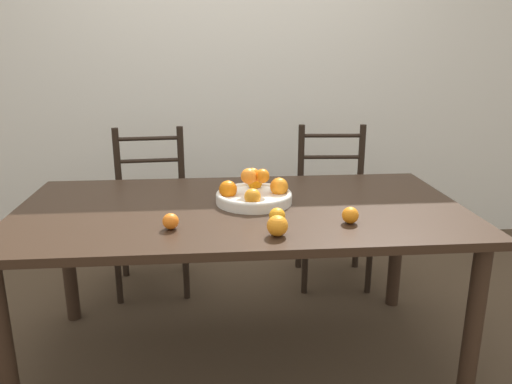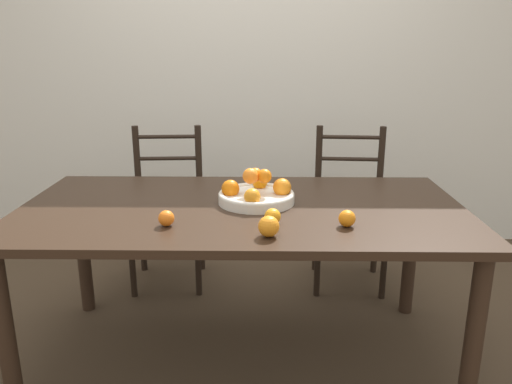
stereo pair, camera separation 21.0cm
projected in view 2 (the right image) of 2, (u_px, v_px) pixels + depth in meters
ground_plane at (243, 354)px, 2.39m from camera, size 12.00×12.00×0.00m
wall_back at (251, 64)px, 3.50m from camera, size 8.00×0.06×2.60m
dining_table at (242, 223)px, 2.20m from camera, size 1.93×1.00×0.75m
fruit_bowl at (256, 194)px, 2.21m from camera, size 0.34×0.34×0.16m
orange_loose_0 at (269, 226)px, 1.81m from camera, size 0.08×0.08×0.08m
orange_loose_1 at (166, 218)px, 1.92m from camera, size 0.06×0.06×0.06m
orange_loose_2 at (347, 218)px, 1.92m from camera, size 0.07×0.07×0.07m
orange_loose_3 at (273, 217)px, 1.94m from camera, size 0.06×0.06×0.06m
chair_left at (167, 208)px, 3.03m from camera, size 0.45×0.43×0.95m
chair_right at (349, 209)px, 3.02m from camera, size 0.45×0.43×0.95m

